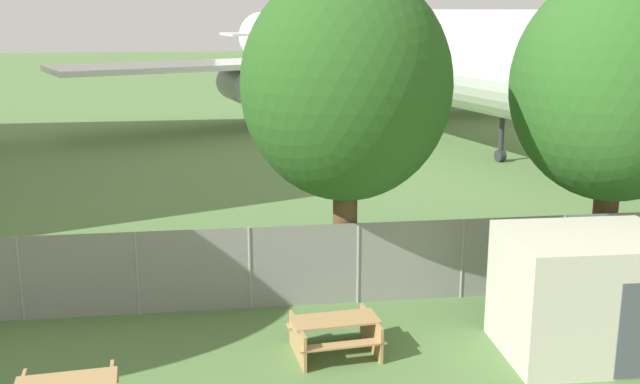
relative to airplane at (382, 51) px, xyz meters
name	(u,v)px	position (x,y,z in m)	size (l,w,h in m)	color
perimeter_fence	(358,263)	(-6.64, -27.68, -3.39)	(56.07, 0.07, 1.97)	gray
airplane	(382,51)	(0.00, 0.00, 0.00)	(37.49, 46.76, 13.85)	white
portable_cabin	(585,295)	(-2.63, -30.92, -3.12)	(3.29, 2.58, 2.51)	beige
picnic_bench_near_cabin	(335,332)	(-7.60, -30.30, -3.90)	(1.87, 1.57, 0.76)	tan
tree_near_hangar	(346,86)	(-6.89, -27.26, 0.72)	(4.83, 4.83, 7.78)	brown
tree_behind_benches	(617,87)	(-0.23, -27.14, 0.60)	(5.10, 5.10, 7.81)	brown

